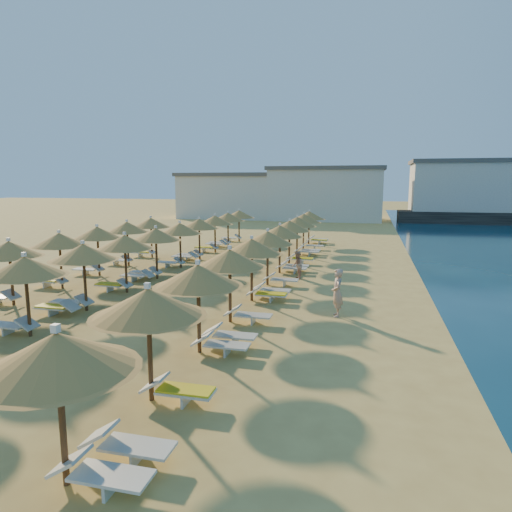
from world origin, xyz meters
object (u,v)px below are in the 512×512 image
(beachgoer_a, at_px, (337,293))
(beachgoer_b, at_px, (297,265))
(parasol_row_east, at_px, (268,239))
(parasol_row_west, at_px, (156,235))

(beachgoer_a, distance_m, beachgoer_b, 7.07)
(parasol_row_east, bearing_deg, beachgoer_a, -51.01)
(beachgoer_a, xyz_separation_m, beachgoer_b, (-2.60, 6.57, -0.19))
(parasol_row_east, relative_size, beachgoer_a, 18.46)
(beachgoer_b, bearing_deg, parasol_row_east, -41.46)
(parasol_row_east, relative_size, beachgoer_b, 22.99)
(parasol_row_west, relative_size, beachgoer_a, 18.46)
(parasol_row_east, height_order, parasol_row_west, same)
(beachgoer_a, height_order, beachgoer_b, beachgoer_a)
(parasol_row_east, xyz_separation_m, beachgoer_b, (1.27, 1.79, -1.63))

